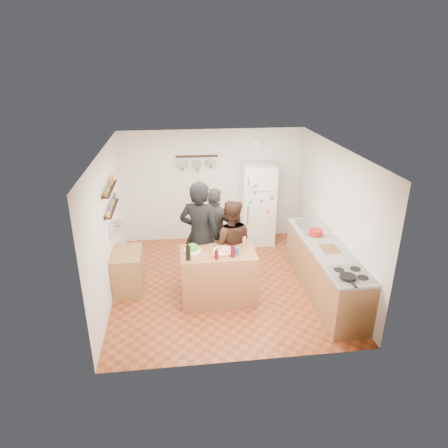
{
  "coord_description": "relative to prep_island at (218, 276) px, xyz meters",
  "views": [
    {
      "loc": [
        -0.81,
        -6.41,
        3.88
      ],
      "look_at": [
        0.0,
        0.1,
        1.15
      ],
      "focal_mm": 32.0,
      "sensor_mm": 36.0,
      "label": 1
    }
  ],
  "objects": [
    {
      "name": "cutting_board",
      "position": [
        1.88,
        -0.13,
        0.46
      ],
      "size": [
        0.3,
        0.4,
        0.02
      ],
      "primitive_type": "cube",
      "color": "brown",
      "rests_on": "counter_run"
    },
    {
      "name": "person_left",
      "position": [
        -0.27,
        0.47,
        0.55
      ],
      "size": [
        0.85,
        0.71,
        2.0
      ],
      "primitive_type": "imported",
      "rotation": [
        0.0,
        0.0,
        2.78
      ],
      "color": "black",
      "rests_on": "floor"
    },
    {
      "name": "salt_canister",
      "position": [
        0.3,
        -0.12,
        0.52
      ],
      "size": [
        0.08,
        0.08,
        0.13
      ],
      "primitive_type": "cylinder",
      "color": "#1C4E9B",
      "rests_on": "prep_island"
    },
    {
      "name": "pizza",
      "position": [
        0.08,
        -0.02,
        0.48
      ],
      "size": [
        0.34,
        0.34,
        0.02
      ],
      "primitive_type": "cylinder",
      "color": "#CDBC87",
      "rests_on": "pizza_board"
    },
    {
      "name": "side_table",
      "position": [
        -1.56,
        0.53,
        -0.09
      ],
      "size": [
        0.5,
        0.8,
        0.73
      ],
      "primitive_type": "cube",
      "color": "olive",
      "rests_on": "floor"
    },
    {
      "name": "wine_glass_far",
      "position": [
        0.22,
        -0.2,
        0.55
      ],
      "size": [
        0.08,
        0.08,
        0.19
      ],
      "primitive_type": "cylinder",
      "color": "#570713",
      "rests_on": "prep_island"
    },
    {
      "name": "salad_bowl",
      "position": [
        -0.42,
        0.05,
        0.48
      ],
      "size": [
        0.28,
        0.28,
        0.06
      ],
      "primitive_type": "cylinder",
      "color": "white",
      "rests_on": "prep_island"
    },
    {
      "name": "wall_clock",
      "position": [
        1.13,
        2.59,
        1.69
      ],
      "size": [
        0.3,
        0.03,
        0.3
      ],
      "primitive_type": "cylinder",
      "rotation": [
        1.57,
        0.0,
        0.0
      ],
      "color": "silver",
      "rests_on": "back_wall"
    },
    {
      "name": "spice_shelf_upper",
      "position": [
        -1.75,
        0.71,
        1.4
      ],
      "size": [
        0.12,
        1.0,
        0.02
      ],
      "primitive_type": "cube",
      "color": "black",
      "rests_on": "left_wall"
    },
    {
      "name": "sink",
      "position": [
        1.88,
        0.81,
        0.46
      ],
      "size": [
        0.5,
        0.8,
        0.03
      ],
      "primitive_type": "cube",
      "color": "silver",
      "rests_on": "counter_run"
    },
    {
      "name": "stove_top",
      "position": [
        1.88,
        -0.99,
        0.46
      ],
      "size": [
        0.6,
        0.62,
        0.02
      ],
      "primitive_type": "cube",
      "color": "white",
      "rests_on": "counter_run"
    },
    {
      "name": "person_back",
      "position": [
        0.06,
        0.98,
        0.39
      ],
      "size": [
        1.08,
        0.78,
        1.7
      ],
      "primitive_type": "imported",
      "rotation": [
        0.0,
        0.0,
        2.73
      ],
      "color": "#2E2B29",
      "rests_on": "floor"
    },
    {
      "name": "produce_basket",
      "position": [
        -1.72,
        0.71,
        0.69
      ],
      "size": [
        0.18,
        0.35,
        0.14
      ],
      "primitive_type": "cube",
      "color": "silver",
      "rests_on": "left_wall"
    },
    {
      "name": "pepper_mill",
      "position": [
        0.45,
        0.05,
        0.55
      ],
      "size": [
        0.06,
        0.06,
        0.18
      ],
      "primitive_type": "cylinder",
      "color": "#B07749",
      "rests_on": "prep_island"
    },
    {
      "name": "counter_run",
      "position": [
        1.88,
        -0.04,
        -0.01
      ],
      "size": [
        0.63,
        2.63,
        0.9
      ],
      "primitive_type": "cube",
      "color": "#9E7042",
      "rests_on": "floor"
    },
    {
      "name": "prep_island",
      "position": [
        0.0,
        0.0,
        0.0
      ],
      "size": [
        1.25,
        0.72,
        0.91
      ],
      "primitive_type": "cube",
      "color": "#A6623D",
      "rests_on": "floor"
    },
    {
      "name": "red_bowl",
      "position": [
        1.83,
        0.44,
        0.52
      ],
      "size": [
        0.25,
        0.25,
        0.1
      ],
      "primitive_type": "cylinder",
      "color": "#A01A12",
      "rests_on": "counter_run"
    },
    {
      "name": "wine_bottle",
      "position": [
        -0.5,
        -0.22,
        0.57
      ],
      "size": [
        0.08,
        0.08,
        0.24
      ],
      "primitive_type": "cylinder",
      "color": "black",
      "rests_on": "prep_island"
    },
    {
      "name": "person_center",
      "position": [
        0.27,
        0.46,
        0.37
      ],
      "size": [
        0.89,
        0.74,
        1.65
      ],
      "primitive_type": "imported",
      "rotation": [
        0.0,
        0.0,
        2.98
      ],
      "color": "black",
      "rests_on": "floor"
    },
    {
      "name": "room_shell",
      "position": [
        0.18,
        0.9,
        0.79
      ],
      "size": [
        4.2,
        4.2,
        4.2
      ],
      "color": "brown",
      "rests_on": "ground"
    },
    {
      "name": "pot_rack",
      "position": [
        -0.17,
        2.51,
        1.49
      ],
      "size": [
        0.9,
        0.04,
        0.04
      ],
      "primitive_type": "cube",
      "color": "black",
      "rests_on": "back_wall"
    },
    {
      "name": "wine_glass_near",
      "position": [
        -0.05,
        -0.24,
        0.53
      ],
      "size": [
        0.06,
        0.06,
        0.15
      ],
      "primitive_type": "cylinder",
      "color": "#590807",
      "rests_on": "prep_island"
    },
    {
      "name": "fridge",
      "position": [
        1.13,
        2.26,
        0.45
      ],
      "size": [
        0.7,
        0.68,
        1.8
      ],
      "primitive_type": "cube",
      "color": "white",
      "rests_on": "floor"
    },
    {
      "name": "skillet",
      "position": [
        1.78,
        -1.11,
        0.49
      ],
      "size": [
        0.24,
        0.24,
        0.05
      ],
      "primitive_type": "cylinder",
      "color": "black",
      "rests_on": "stove_top"
    },
    {
      "name": "pizza_board",
      "position": [
        0.08,
        -0.02,
        0.47
      ],
      "size": [
        0.42,
        0.34,
        0.02
      ],
      "primitive_type": "cube",
      "color": "brown",
      "rests_on": "prep_island"
    },
    {
      "name": "spice_shelf_lower",
      "position": [
        -1.75,
        0.71,
        1.04
      ],
      "size": [
        0.12,
        1.0,
        0.02
      ],
      "primitive_type": "cube",
      "color": "black",
      "rests_on": "left_wall"
    }
  ]
}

